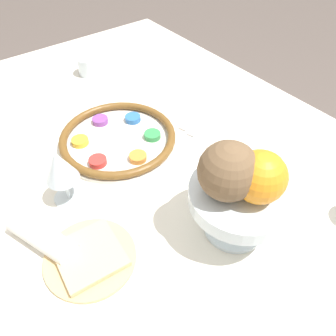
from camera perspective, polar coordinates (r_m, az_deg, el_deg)
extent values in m
plane|color=#564C47|center=(1.40, -4.05, -19.79)|extent=(8.00, 8.00, 0.00)
cube|color=silver|center=(1.09, -5.02, -11.69)|extent=(1.37, 1.06, 0.72)
cylinder|color=silver|center=(0.84, -8.86, 4.52)|extent=(0.29, 0.29, 0.01)
torus|color=brown|center=(0.83, -8.97, 5.30)|extent=(0.29, 0.29, 0.02)
cylinder|color=orange|center=(0.77, -5.51, 1.78)|extent=(0.04, 0.04, 0.01)
cylinder|color=#33934C|center=(0.83, -2.74, 5.72)|extent=(0.04, 0.04, 0.01)
cylinder|color=#2D6BB7|center=(0.90, -6.14, 8.60)|extent=(0.04, 0.04, 0.01)
cylinder|color=#844299|center=(0.90, -11.94, 8.02)|extent=(0.04, 0.04, 0.01)
cylinder|color=gold|center=(0.84, -15.07, 4.51)|extent=(0.04, 0.04, 0.01)
cylinder|color=red|center=(0.78, -12.14, 1.15)|extent=(0.04, 0.04, 0.01)
cylinder|color=silver|center=(0.74, -16.81, -4.87)|extent=(0.06, 0.06, 0.00)
cylinder|color=silver|center=(0.72, -17.30, -3.30)|extent=(0.01, 0.01, 0.06)
cone|color=silver|center=(0.67, -18.46, 0.35)|extent=(0.07, 0.07, 0.07)
cylinder|color=silver|center=(0.67, 11.27, -9.98)|extent=(0.12, 0.12, 0.01)
cylinder|color=silver|center=(0.64, 11.80, -7.80)|extent=(0.03, 0.03, 0.08)
cylinder|color=silver|center=(0.60, 12.54, -4.72)|extent=(0.19, 0.19, 0.03)
sphere|color=orange|center=(0.55, 15.66, -1.50)|extent=(0.09, 0.09, 0.09)
sphere|color=brown|center=(0.54, 10.46, -0.52)|extent=(0.10, 0.10, 0.10)
cylinder|color=tan|center=(0.64, -13.37, -14.95)|extent=(0.17, 0.17, 0.01)
cube|color=#D1B784|center=(0.63, -13.52, -14.49)|extent=(0.12, 0.12, 0.01)
cylinder|color=white|center=(0.67, -21.16, -11.10)|extent=(0.15, 0.09, 0.05)
cylinder|color=silver|center=(1.14, -13.66, 16.91)|extent=(0.07, 0.07, 0.06)
cube|color=silver|center=(0.94, 5.68, 9.67)|extent=(0.08, 0.19, 0.01)
cube|color=silver|center=(0.93, 6.92, 8.80)|extent=(0.08, 0.19, 0.01)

